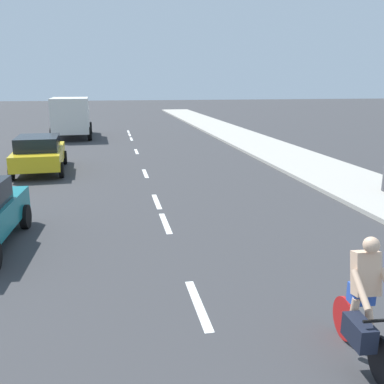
# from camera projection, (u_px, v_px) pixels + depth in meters

# --- Properties ---
(ground_plane) EXTENTS (160.00, 160.00, 0.00)m
(ground_plane) POSITION_uv_depth(u_px,v_px,m) (144.00, 169.00, 19.20)
(ground_plane) COLOR #38383A
(sidewalk_strip) EXTENTS (3.60, 80.00, 0.14)m
(sidewalk_strip) POSITION_uv_depth(u_px,v_px,m) (286.00, 155.00, 22.47)
(sidewalk_strip) COLOR #B2ADA3
(sidewalk_strip) RESTS_ON ground
(lane_stripe_2) EXTENTS (0.16, 1.80, 0.01)m
(lane_stripe_2) POSITION_uv_depth(u_px,v_px,m) (198.00, 304.00, 7.47)
(lane_stripe_2) COLOR white
(lane_stripe_2) RESTS_ON ground
(lane_stripe_3) EXTENTS (0.16, 1.80, 0.01)m
(lane_stripe_3) POSITION_uv_depth(u_px,v_px,m) (165.00, 223.00, 11.81)
(lane_stripe_3) COLOR white
(lane_stripe_3) RESTS_ON ground
(lane_stripe_4) EXTENTS (0.16, 1.80, 0.01)m
(lane_stripe_4) POSITION_uv_depth(u_px,v_px,m) (157.00, 201.00, 13.96)
(lane_stripe_4) COLOR white
(lane_stripe_4) RESTS_ON ground
(lane_stripe_5) EXTENTS (0.16, 1.80, 0.01)m
(lane_stripe_5) POSITION_uv_depth(u_px,v_px,m) (145.00, 173.00, 18.29)
(lane_stripe_5) COLOR white
(lane_stripe_5) RESTS_ON ground
(lane_stripe_6) EXTENTS (0.16, 1.80, 0.01)m
(lane_stripe_6) POSITION_uv_depth(u_px,v_px,m) (136.00, 152.00, 24.15)
(lane_stripe_6) COLOR white
(lane_stripe_6) RESTS_ON ground
(lane_stripe_7) EXTENTS (0.16, 1.80, 0.01)m
(lane_stripe_7) POSITION_uv_depth(u_px,v_px,m) (131.00, 139.00, 29.55)
(lane_stripe_7) COLOR white
(lane_stripe_7) RESTS_ON ground
(lane_stripe_8) EXTENTS (0.16, 1.80, 0.01)m
(lane_stripe_8) POSITION_uv_depth(u_px,v_px,m) (130.00, 135.00, 31.97)
(lane_stripe_8) COLOR white
(lane_stripe_8) RESTS_ON ground
(lane_stripe_9) EXTENTS (0.16, 1.80, 0.01)m
(lane_stripe_9) POSITION_uv_depth(u_px,v_px,m) (128.00, 132.00, 34.04)
(lane_stripe_9) COLOR white
(lane_stripe_9) RESTS_ON ground
(cyclist) EXTENTS (0.63, 1.71, 1.82)m
(cyclist) POSITION_uv_depth(u_px,v_px,m) (363.00, 307.00, 5.75)
(cyclist) COLOR black
(cyclist) RESTS_ON ground
(parked_car_yellow) EXTENTS (2.29, 4.67, 1.57)m
(parked_car_yellow) POSITION_uv_depth(u_px,v_px,m) (39.00, 153.00, 18.49)
(parked_car_yellow) COLOR gold
(parked_car_yellow) RESTS_ON ground
(delivery_truck) EXTENTS (2.83, 6.31, 2.80)m
(delivery_truck) POSITION_uv_depth(u_px,v_px,m) (71.00, 116.00, 30.00)
(delivery_truck) COLOR beige
(delivery_truck) RESTS_ON ground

